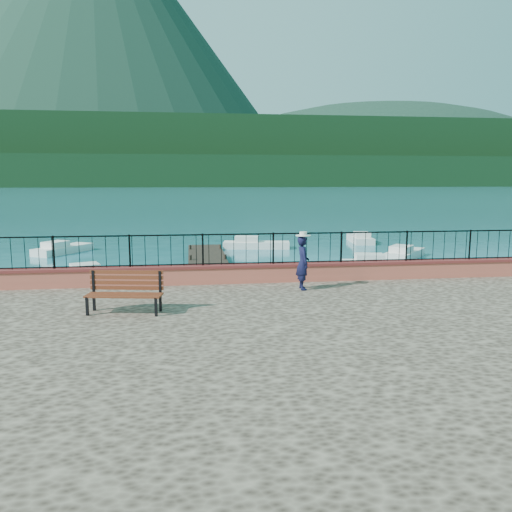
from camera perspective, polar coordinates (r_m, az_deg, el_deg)
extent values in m
plane|color=#19596B|center=(12.72, 6.11, -11.58)|extent=(2000.00, 2000.00, 0.00)
cube|color=#332821|center=(7.34, 18.25, -22.98)|extent=(30.00, 20.00, 1.20)
cube|color=#BF5745|center=(15.82, 3.04, -1.89)|extent=(28.00, 0.46, 0.58)
cube|color=black|center=(15.69, 3.06, 0.85)|extent=(27.00, 0.05, 0.95)
cube|color=#2D231C|center=(23.98, -5.36, -1.51)|extent=(2.00, 16.00, 0.30)
cube|color=black|center=(311.62, -7.14, 9.54)|extent=(900.00, 60.00, 18.00)
cube|color=black|center=(372.00, -7.26, 11.40)|extent=(900.00, 120.00, 44.00)
cone|color=#142D23|center=(744.65, -17.80, 22.80)|extent=(560.00, 560.00, 380.00)
ellipsoid|color=#142D23|center=(613.51, 13.87, 8.10)|extent=(448.00, 384.00, 180.00)
cube|color=black|center=(12.49, -14.81, -5.36)|extent=(1.88, 0.86, 0.45)
cube|color=brown|center=(12.64, -14.53, -2.84)|extent=(1.80, 0.39, 0.55)
imported|color=black|center=(14.66, 5.37, -0.77)|extent=(0.39, 0.59, 1.59)
cylinder|color=silver|center=(14.54, 5.42, 2.54)|extent=(0.44, 0.44, 0.12)
cube|color=silver|center=(23.08, -17.75, -1.67)|extent=(3.51, 2.42, 0.80)
cube|color=silver|center=(25.30, 14.12, -0.63)|extent=(4.05, 2.00, 0.80)
cube|color=silver|center=(29.33, 16.59, 0.54)|extent=(3.49, 3.75, 0.80)
cube|color=silver|center=(32.26, -21.20, 1.02)|extent=(3.09, 3.96, 0.80)
cube|color=silver|center=(32.17, 0.04, 1.60)|extent=(4.38, 1.97, 0.80)
cube|color=silver|center=(36.03, 11.83, 2.18)|extent=(1.75, 3.70, 0.80)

